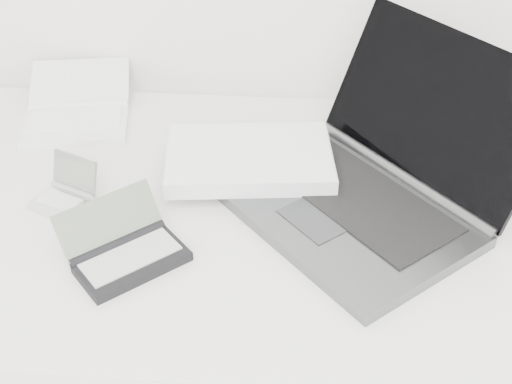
# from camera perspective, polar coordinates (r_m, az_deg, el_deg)

# --- Properties ---
(desk) EXTENTS (1.60, 0.80, 0.73)m
(desk) POSITION_cam_1_polar(r_m,az_deg,el_deg) (1.31, 1.44, -2.76)
(desk) COLOR white
(desk) RESTS_ON ground
(laptop_large) EXTENTS (0.69, 0.60, 0.27)m
(laptop_large) POSITION_cam_1_polar(r_m,az_deg,el_deg) (1.29, 6.04, 1.49)
(laptop_large) COLOR #55575A
(laptop_large) RESTS_ON desk
(netbook_open_white) EXTENTS (0.26, 0.31, 0.06)m
(netbook_open_white) POSITION_cam_1_polar(r_m,az_deg,el_deg) (1.57, -14.14, 6.21)
(netbook_open_white) COLOR white
(netbook_open_white) RESTS_ON desk
(pda_silver) EXTENTS (0.13, 0.13, 0.08)m
(pda_silver) POSITION_cam_1_polar(r_m,az_deg,el_deg) (1.32, -15.01, -0.22)
(pda_silver) COLOR silver
(pda_silver) RESTS_ON desk
(palmtop_charcoal) EXTENTS (0.23, 0.22, 0.09)m
(palmtop_charcoal) POSITION_cam_1_polar(r_m,az_deg,el_deg) (1.18, -10.38, -4.69)
(palmtop_charcoal) COLOR black
(palmtop_charcoal) RESTS_ON desk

